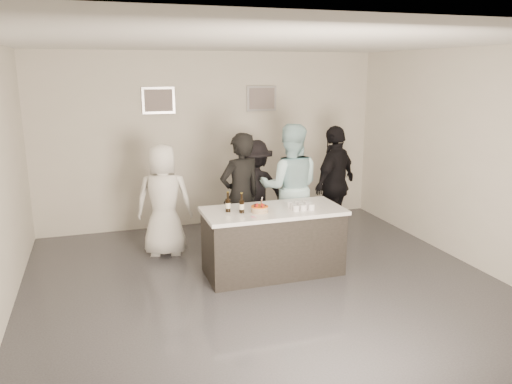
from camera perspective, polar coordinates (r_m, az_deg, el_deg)
floor at (r=6.41m, az=1.40°, el=-11.06°), size 6.00×6.00×0.00m
ceiling at (r=5.82m, az=1.58°, el=16.79°), size 6.00×6.00×0.00m
wall_back at (r=8.78m, az=-5.04°, el=5.95°), size 6.00×0.04×3.00m
wall_front at (r=3.37m, az=18.79°, el=-7.83°), size 6.00×0.04×3.00m
wall_right at (r=7.47m, az=23.78°, el=3.43°), size 0.04×6.00×3.00m
picture_left at (r=8.53m, az=-11.09°, el=10.24°), size 0.54×0.04×0.44m
picture_right at (r=8.93m, az=0.64°, el=10.64°), size 0.54×0.04×0.44m
bar_counter at (r=6.75m, az=1.95°, el=-5.64°), size 1.86×0.86×0.90m
cake at (r=6.46m, az=0.42°, el=-1.99°), size 0.22×0.22×0.07m
beer_bottle_a at (r=6.46m, az=-3.23°, el=-1.16°), size 0.07×0.07×0.26m
beer_bottle_b at (r=6.40m, az=-1.65°, el=-1.28°), size 0.07×0.07×0.26m
tumbler_cluster at (r=6.66m, az=5.13°, el=-1.55°), size 0.30×0.30×0.08m
candles at (r=6.26m, az=-0.01°, el=-2.83°), size 0.24×0.08×0.01m
person_main_black at (r=7.19m, az=-1.78°, el=-0.49°), size 0.78×0.63×1.84m
person_main_blue at (r=7.57m, az=3.92°, el=0.54°), size 1.12×1.00×1.93m
person_guest_left at (r=7.43m, az=-10.48°, el=-0.94°), size 0.92×0.71×1.67m
person_guest_right at (r=8.04m, az=9.00°, el=0.94°), size 1.15×0.99×1.85m
person_guest_back at (r=7.97m, az=-0.17°, el=0.15°), size 1.06×0.62×1.62m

